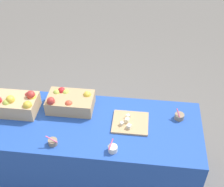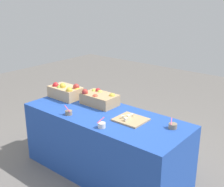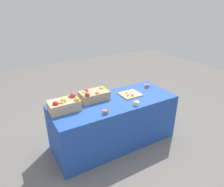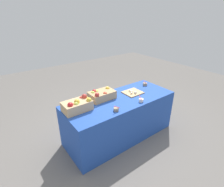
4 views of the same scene
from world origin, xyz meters
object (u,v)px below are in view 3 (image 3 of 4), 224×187
Objects in this scene: sample_bowl_mid at (106,112)px; cutting_board_front at (130,94)px; sample_bowl_near at (147,86)px; apple_crate_left at (65,104)px; apple_crate_middle at (94,95)px; sample_bowl_far at (136,103)px.

cutting_board_front is at bearing 26.68° from sample_bowl_mid.
sample_bowl_near is 0.98× the size of sample_bowl_mid.
apple_crate_left is 0.56m from sample_bowl_mid.
sample_bowl_near is at bearing 14.64° from cutting_board_front.
apple_crate_middle is (0.48, 0.10, -0.01)m from apple_crate_left.
sample_bowl_near is at bearing 21.94° from sample_bowl_mid.
apple_crate_left is 4.04× the size of sample_bowl_near.
sample_bowl_near is at bearing 38.44° from sample_bowl_far.
sample_bowl_mid is at bearing -153.32° from cutting_board_front.
cutting_board_front is 3.08× the size of sample_bowl_near.
apple_crate_middle is 0.45m from sample_bowl_mid.
apple_crate_middle is at bearing 11.39° from apple_crate_left.
sample_bowl_far is at bearing -109.92° from cutting_board_front.
cutting_board_front is 0.34m from sample_bowl_far.
sample_bowl_far is (-0.55, -0.43, 0.00)m from sample_bowl_near.
sample_bowl_mid is (0.43, -0.35, -0.06)m from apple_crate_left.
sample_bowl_near is 0.70m from sample_bowl_far.
cutting_board_front is 3.01× the size of sample_bowl_mid.
apple_crate_left reaches higher than apple_crate_middle.
apple_crate_middle reaches higher than sample_bowl_near.
apple_crate_middle is 4.17× the size of sample_bowl_far.
sample_bowl_mid is (-1.04, -0.42, -0.00)m from sample_bowl_near.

